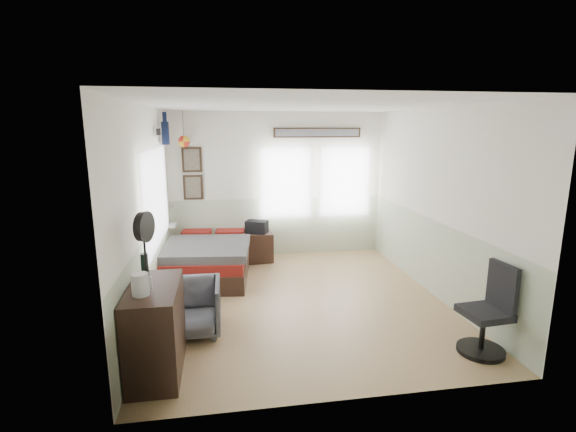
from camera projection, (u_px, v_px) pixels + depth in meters
The scene contains 12 objects.
ground_plane at pixel (299, 301), 5.95m from camera, with size 4.00×4.50×0.01m, color tan.
room_shell at pixel (292, 187), 5.78m from camera, with size 4.02×4.52×2.71m.
wall_decor at pixel (217, 146), 7.22m from camera, with size 3.55×1.32×1.44m.
bed at pixel (208, 259), 6.88m from camera, with size 1.50×1.98×0.59m.
dresser at pixel (156, 329), 4.15m from camera, with size 0.48×1.00×0.90m, color #301E16.
armchair at pixel (191, 308), 4.95m from camera, with size 0.68×0.70×0.64m, color #4B4D54.
nightstand at pixel (257, 247), 7.64m from camera, with size 0.54×0.43×0.54m, color #301E16.
task_chair at pixel (488, 317), 4.50m from camera, with size 0.50×0.50×1.01m.
kettle at pixel (140, 285), 3.82m from camera, with size 0.18×0.16×0.21m.
bottle at pixel (145, 268), 4.15m from camera, with size 0.07×0.07×0.29m, color black.
stand_fan at pixel (144, 228), 3.99m from camera, with size 0.17×0.29×0.74m.
black_bag at pixel (257, 227), 7.56m from camera, with size 0.38×0.25×0.22m, color black.
Camera 1 is at (-1.05, -5.46, 2.42)m, focal length 26.00 mm.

